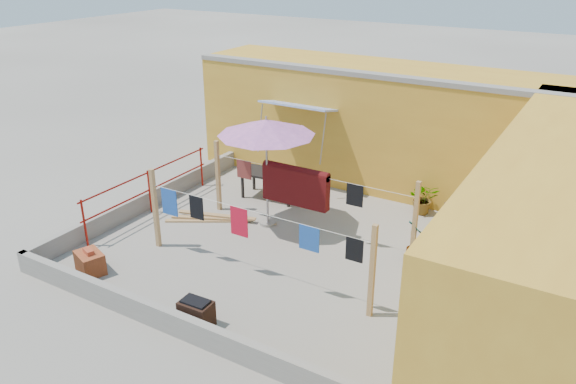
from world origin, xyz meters
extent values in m
plane|color=#9E998E|center=(0.00, 0.00, 0.00)|extent=(80.00, 80.00, 0.00)
cube|color=gold|center=(0.50, 4.70, 1.60)|extent=(11.00, 2.40, 3.20)
cube|color=gray|center=(0.50, 3.65, 3.15)|extent=(11.00, 0.35, 0.12)
cube|color=#2D51B2|center=(-1.60, 3.15, 2.25)|extent=(2.00, 0.79, 0.22)
cylinder|color=gray|center=(-2.55, 2.78, 1.60)|extent=(0.03, 0.30, 1.28)
cylinder|color=gray|center=(-0.65, 2.78, 1.60)|extent=(0.03, 0.30, 1.28)
cube|color=gold|center=(5.20, 0.00, 1.60)|extent=(2.40, 9.00, 3.20)
cube|color=gray|center=(0.00, -3.58, 0.22)|extent=(8.30, 0.16, 0.44)
cube|color=gray|center=(-4.08, 0.00, 0.22)|extent=(0.16, 7.30, 0.44)
cylinder|color=maroon|center=(-3.85, -2.20, 0.55)|extent=(0.05, 0.05, 1.10)
cylinder|color=maroon|center=(-3.85, -0.20, 0.55)|extent=(0.05, 0.05, 1.10)
cylinder|color=maroon|center=(-3.85, 1.80, 0.55)|extent=(0.05, 0.05, 1.10)
cylinder|color=maroon|center=(-3.85, -0.20, 1.05)|extent=(0.04, 4.20, 0.04)
cylinder|color=maroon|center=(-3.85, -0.20, 0.60)|extent=(0.04, 4.20, 0.04)
cube|color=tan|center=(-2.50, -1.40, 0.90)|extent=(0.09, 0.09, 1.80)
cube|color=tan|center=(2.50, -1.40, 0.90)|extent=(0.09, 0.09, 1.80)
cube|color=tan|center=(2.50, 0.80, 0.90)|extent=(0.09, 0.09, 1.80)
cube|color=tan|center=(-2.50, 0.80, 0.90)|extent=(0.09, 0.09, 1.80)
cylinder|color=silver|center=(0.00, -1.40, 1.45)|extent=(5.00, 0.01, 0.01)
cylinder|color=silver|center=(0.00, 0.80, 1.45)|extent=(5.00, 0.01, 0.01)
cube|color=#430B0C|center=(-0.30, 0.80, 1.08)|extent=(1.63, 0.22, 0.84)
cube|color=black|center=(1.15, 0.80, 1.20)|extent=(0.38, 0.02, 0.49)
cube|color=maroon|center=(-1.71, 0.80, 1.23)|extent=(0.40, 0.02, 0.45)
cube|color=#1E4BA6|center=(-2.07, -1.40, 1.15)|extent=(0.40, 0.02, 0.59)
cube|color=black|center=(-1.35, -1.40, 1.20)|extent=(0.34, 0.02, 0.50)
cube|color=red|center=(-0.29, -1.40, 1.15)|extent=(0.39, 0.02, 0.60)
cube|color=#1E4BA6|center=(1.26, -1.40, 1.20)|extent=(0.41, 0.02, 0.49)
cube|color=black|center=(2.15, -1.40, 1.23)|extent=(0.33, 0.02, 0.45)
cylinder|color=gray|center=(-1.01, 0.72, 0.03)|extent=(0.39, 0.39, 0.07)
cylinder|color=gray|center=(-1.01, 0.72, 1.26)|extent=(0.05, 0.05, 2.52)
cone|color=#D271B8|center=(-1.01, 0.72, 2.39)|extent=(2.76, 2.76, 0.35)
cylinder|color=gray|center=(-1.01, 0.72, 2.59)|extent=(0.04, 0.04, 0.11)
cube|color=black|center=(-1.78, 2.05, 0.68)|extent=(1.58, 0.89, 0.06)
cube|color=black|center=(-2.41, 1.69, 0.33)|extent=(0.06, 0.06, 0.66)
cube|color=black|center=(-2.47, 2.30, 0.33)|extent=(0.06, 0.06, 0.66)
cube|color=black|center=(-1.09, 1.81, 0.33)|extent=(0.06, 0.06, 0.66)
cube|color=black|center=(-1.14, 2.42, 0.33)|extent=(0.06, 0.06, 0.66)
cube|color=#A34D25|center=(-2.90, -2.93, 0.22)|extent=(0.72, 0.62, 0.44)
cube|color=#B9502B|center=(-2.90, -2.93, 0.48)|extent=(0.30, 0.22, 0.09)
cube|color=tan|center=(-2.36, 0.07, 0.02)|extent=(1.73, 1.10, 0.04)
cube|color=tan|center=(-2.28, 0.19, 0.06)|extent=(1.80, 0.96, 0.04)
cube|color=tan|center=(-2.20, 0.31, 0.11)|extent=(1.89, 0.71, 0.04)
cube|color=black|center=(0.05, -3.20, 0.23)|extent=(0.58, 0.40, 0.47)
cube|color=black|center=(0.05, -3.20, 0.49)|extent=(0.48, 0.30, 0.04)
cylinder|color=silver|center=(-0.20, -2.95, 0.03)|extent=(0.42, 0.42, 0.05)
torus|color=silver|center=(-0.20, -2.95, 0.05)|extent=(0.45, 0.45, 0.05)
cylinder|color=silver|center=(3.70, 0.88, 0.15)|extent=(0.21, 0.21, 0.29)
cylinder|color=silver|center=(3.70, 0.88, 0.31)|extent=(0.06, 0.06, 0.05)
cylinder|color=silver|center=(3.29, 0.99, 0.16)|extent=(0.24, 0.24, 0.32)
cylinder|color=silver|center=(3.29, 0.99, 0.34)|extent=(0.06, 0.06, 0.05)
torus|color=#1D7319|center=(2.70, 2.91, 0.02)|extent=(0.54, 0.54, 0.04)
torus|color=#1D7319|center=(2.70, 2.91, 0.06)|extent=(0.46, 0.46, 0.04)
imported|color=#1D5418|center=(1.94, 3.20, 0.40)|extent=(0.92, 0.88, 0.80)
imported|color=#1D5418|center=(2.68, 2.77, 0.29)|extent=(0.39, 0.39, 0.59)
imported|color=#1D5418|center=(2.52, 0.86, 0.47)|extent=(0.59, 0.58, 0.94)
imported|color=#1D5418|center=(3.70, 0.62, 0.34)|extent=(0.45, 0.47, 0.67)
imported|color=#1D5418|center=(3.70, -1.76, 0.30)|extent=(0.71, 0.70, 0.60)
camera|label=1|loc=(5.51, -9.28, 5.98)|focal=35.00mm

